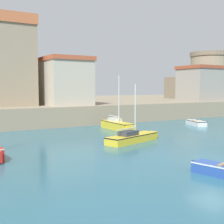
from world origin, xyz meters
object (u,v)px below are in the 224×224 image
dinghy_white_1 (196,123)px  sailboat_yellow_2 (117,125)px  fortress (209,83)px  sailboat_yellow_5 (133,137)px  harbor_shed_far_end (65,81)px  harbor_shed_near_wharf (202,83)px

dinghy_white_1 → sailboat_yellow_2: sailboat_yellow_2 is taller
sailboat_yellow_2 → fortress: (29.59, 14.38, 4.82)m
sailboat_yellow_5 → sailboat_yellow_2: bearing=67.8°
harbor_shed_far_end → harbor_shed_near_wharf: bearing=0.6°
dinghy_white_1 → sailboat_yellow_2: 9.94m
sailboat_yellow_2 → harbor_shed_far_end: bearing=105.9°
sailboat_yellow_5 → harbor_shed_far_end: (0.41, 15.36, 4.79)m
fortress → harbor_shed_near_wharf: bearing=-144.7°
harbor_shed_far_end → sailboat_yellow_5: bearing=-91.5°
harbor_shed_near_wharf → dinghy_white_1: bearing=-139.1°
dinghy_white_1 → harbor_shed_near_wharf: (11.76, 10.18, 4.76)m
fortress → harbor_shed_near_wharf: 9.81m
sailboat_yellow_5 → fortress: fortress is taller
dinghy_white_1 → harbor_shed_far_end: size_ratio=0.54×
fortress → harbor_shed_near_wharf: size_ratio=1.75×
dinghy_white_1 → fortress: fortress is taller
sailboat_yellow_2 → harbor_shed_near_wharf: (21.59, 8.71, 4.57)m
dinghy_white_1 → sailboat_yellow_5: 13.78m
sailboat_yellow_5 → harbor_shed_far_end: bearing=88.5°
dinghy_white_1 → sailboat_yellow_5: (-12.65, -5.45, 0.08)m
sailboat_yellow_2 → fortress: 33.25m
dinghy_white_1 → sailboat_yellow_2: size_ratio=0.62×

